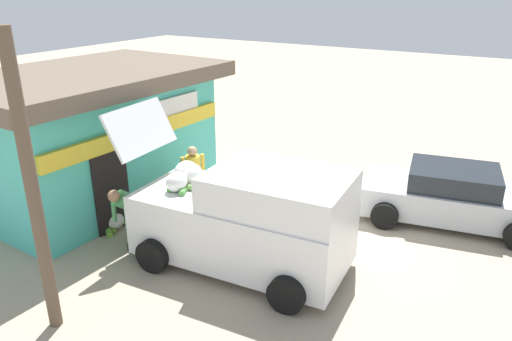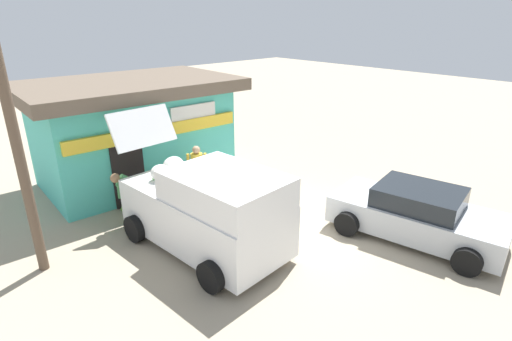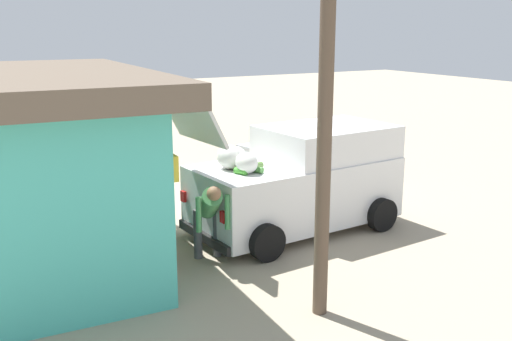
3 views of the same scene
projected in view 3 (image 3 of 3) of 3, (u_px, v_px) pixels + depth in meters
name	position (u px, v px, depth m)	size (l,w,h in m)	color
ground_plane	(270.00, 199.00, 13.63)	(60.00, 60.00, 0.00)	tan
storefront_bar	(25.00, 167.00, 9.60)	(6.41, 4.44, 3.22)	#4CC6B7
delivery_van	(301.00, 179.00, 11.45)	(2.48, 4.62, 2.88)	white
parked_sedan	(310.00, 148.00, 16.31)	(2.63, 4.19, 1.28)	#B2B7BC
vendor_standing	(165.00, 182.00, 11.48)	(0.49, 0.47, 1.64)	#726047
customer_bending	(210.00, 212.00, 9.80)	(0.83, 0.63, 1.43)	#4C4C51
unloaded_banana_pile	(142.00, 256.00, 9.81)	(0.83, 0.68, 0.38)	silver
paint_bucket	(149.00, 194.00, 13.43)	(0.29, 0.29, 0.34)	#BF3F33
utility_pole	(324.00, 151.00, 7.70)	(0.20, 0.20, 4.63)	brown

